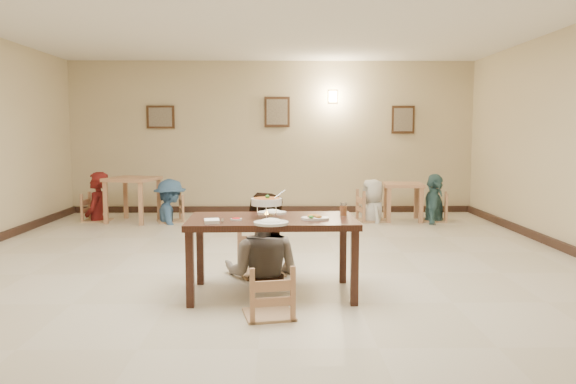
{
  "coord_description": "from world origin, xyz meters",
  "views": [
    {
      "loc": [
        0.17,
        -6.22,
        1.58
      ],
      "look_at": [
        0.25,
        -0.14,
        0.95
      ],
      "focal_mm": 35.0,
      "sensor_mm": 36.0,
      "label": 1
    }
  ],
  "objects_px": {
    "main_table": "(272,226)",
    "bg_diner_c": "(373,179)",
    "bg_table_right": "(403,190)",
    "chair_far": "(260,231)",
    "bg_chair_rl": "(373,192)",
    "bg_chair_rr": "(434,194)",
    "bg_chair_ll": "(97,195)",
    "chair_near": "(269,266)",
    "bg_chair_lr": "(170,196)",
    "curry_warmer": "(267,202)",
    "drink_glass": "(343,210)",
    "bg_diner_b": "(170,179)",
    "main_diner": "(262,193)",
    "bg_diner_a": "(96,172)",
    "bg_diner_d": "(435,174)",
    "bg_table_left": "(133,185)"
  },
  "relations": [
    {
      "from": "bg_chair_rl",
      "to": "bg_chair_rr",
      "type": "bearing_deg",
      "value": -99.53
    },
    {
      "from": "drink_glass",
      "to": "bg_diner_a",
      "type": "bearing_deg",
      "value": 131.0
    },
    {
      "from": "curry_warmer",
      "to": "bg_chair_lr",
      "type": "xyz_separation_m",
      "value": [
        -1.84,
        4.55,
        -0.45
      ]
    },
    {
      "from": "bg_table_left",
      "to": "bg_table_right",
      "type": "bearing_deg",
      "value": 0.78
    },
    {
      "from": "main_diner",
      "to": "bg_chair_rl",
      "type": "distance_m",
      "value": 4.33
    },
    {
      "from": "chair_near",
      "to": "bg_table_right",
      "type": "height_order",
      "value": "chair_near"
    },
    {
      "from": "bg_chair_ll",
      "to": "bg_diner_c",
      "type": "bearing_deg",
      "value": -88.67
    },
    {
      "from": "main_table",
      "to": "bg_table_left",
      "type": "height_order",
      "value": "bg_table_left"
    },
    {
      "from": "bg_table_left",
      "to": "bg_diner_c",
      "type": "height_order",
      "value": "bg_diner_c"
    },
    {
      "from": "bg_diner_c",
      "to": "bg_diner_d",
      "type": "relative_size",
      "value": 0.89
    },
    {
      "from": "bg_table_left",
      "to": "bg_diner_a",
      "type": "bearing_deg",
      "value": 173.59
    },
    {
      "from": "main_diner",
      "to": "bg_table_right",
      "type": "relative_size",
      "value": 2.51
    },
    {
      "from": "bg_chair_rr",
      "to": "curry_warmer",
      "type": "bearing_deg",
      "value": -18.86
    },
    {
      "from": "bg_chair_ll",
      "to": "main_diner",
      "type": "bearing_deg",
      "value": -139.77
    },
    {
      "from": "chair_near",
      "to": "drink_glass",
      "type": "height_order",
      "value": "drink_glass"
    },
    {
      "from": "bg_diner_c",
      "to": "bg_diner_d",
      "type": "distance_m",
      "value": 1.12
    },
    {
      "from": "main_diner",
      "to": "bg_diner_d",
      "type": "height_order",
      "value": "main_diner"
    },
    {
      "from": "bg_table_right",
      "to": "bg_diner_b",
      "type": "distance_m",
      "value": 4.2
    },
    {
      "from": "bg_table_right",
      "to": "bg_chair_rr",
      "type": "xyz_separation_m",
      "value": [
        0.56,
        -0.05,
        -0.07
      ]
    },
    {
      "from": "main_diner",
      "to": "bg_chair_rr",
      "type": "height_order",
      "value": "main_diner"
    },
    {
      "from": "curry_warmer",
      "to": "bg_chair_rr",
      "type": "relative_size",
      "value": 0.34
    },
    {
      "from": "bg_table_left",
      "to": "bg_chair_lr",
      "type": "xyz_separation_m",
      "value": [
        0.67,
        -0.03,
        -0.19
      ]
    },
    {
      "from": "main_diner",
      "to": "bg_diner_c",
      "type": "height_order",
      "value": "main_diner"
    },
    {
      "from": "main_table",
      "to": "bg_diner_b",
      "type": "relative_size",
      "value": 1.07
    },
    {
      "from": "drink_glass",
      "to": "bg_diner_b",
      "type": "relative_size",
      "value": 0.09
    },
    {
      "from": "main_table",
      "to": "bg_table_right",
      "type": "relative_size",
      "value": 2.21
    },
    {
      "from": "bg_chair_rr",
      "to": "bg_chair_lr",
      "type": "bearing_deg",
      "value": -75.93
    },
    {
      "from": "bg_diner_d",
      "to": "bg_diner_c",
      "type": "bearing_deg",
      "value": 107.31
    },
    {
      "from": "chair_far",
      "to": "bg_diner_c",
      "type": "relative_size",
      "value": 0.66
    },
    {
      "from": "bg_diner_a",
      "to": "bg_diner_d",
      "type": "relative_size",
      "value": 1.04
    },
    {
      "from": "main_table",
      "to": "bg_table_left",
      "type": "relative_size",
      "value": 1.69
    },
    {
      "from": "main_diner",
      "to": "bg_chair_rl",
      "type": "relative_size",
      "value": 1.76
    },
    {
      "from": "main_table",
      "to": "bg_table_right",
      "type": "distance_m",
      "value": 5.2
    },
    {
      "from": "chair_near",
      "to": "main_diner",
      "type": "xyz_separation_m",
      "value": [
        -0.1,
        1.4,
        0.49
      ]
    },
    {
      "from": "curry_warmer",
      "to": "main_table",
      "type": "bearing_deg",
      "value": -4.67
    },
    {
      "from": "bg_chair_lr",
      "to": "bg_diner_a",
      "type": "distance_m",
      "value": 1.41
    },
    {
      "from": "curry_warmer",
      "to": "bg_chair_rr",
      "type": "height_order",
      "value": "curry_warmer"
    },
    {
      "from": "curry_warmer",
      "to": "drink_glass",
      "type": "distance_m",
      "value": 0.78
    },
    {
      "from": "main_table",
      "to": "bg_diner_a",
      "type": "relative_size",
      "value": 0.92
    },
    {
      "from": "curry_warmer",
      "to": "bg_table_right",
      "type": "height_order",
      "value": "curry_warmer"
    },
    {
      "from": "chair_near",
      "to": "curry_warmer",
      "type": "distance_m",
      "value": 0.82
    },
    {
      "from": "chair_far",
      "to": "main_diner",
      "type": "relative_size",
      "value": 0.53
    },
    {
      "from": "main_diner",
      "to": "curry_warmer",
      "type": "height_order",
      "value": "main_diner"
    },
    {
      "from": "main_diner",
      "to": "bg_diner_a",
      "type": "relative_size",
      "value": 1.05
    },
    {
      "from": "curry_warmer",
      "to": "bg_diner_b",
      "type": "bearing_deg",
      "value": 111.99
    },
    {
      "from": "bg_chair_lr",
      "to": "bg_diner_a",
      "type": "xyz_separation_m",
      "value": [
        -1.34,
        0.11,
        0.43
      ]
    },
    {
      "from": "bg_diner_b",
      "to": "bg_chair_rl",
      "type": "bearing_deg",
      "value": -110.56
    },
    {
      "from": "chair_near",
      "to": "bg_table_left",
      "type": "distance_m",
      "value": 5.85
    },
    {
      "from": "main_table",
      "to": "bg_diner_c",
      "type": "bearing_deg",
      "value": 67.9
    },
    {
      "from": "chair_near",
      "to": "bg_chair_lr",
      "type": "xyz_separation_m",
      "value": [
        -1.87,
        5.22,
        0.02
      ]
    }
  ]
}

